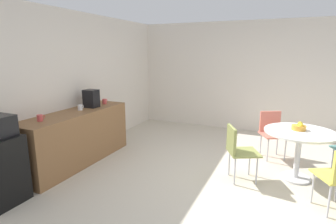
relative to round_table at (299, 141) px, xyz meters
The scene contains 12 objects.
ground_plane 1.16m from the round_table, 124.68° to the left, with size 6.00×6.00×0.00m, color beige.
wall_back 3.92m from the round_table, 98.41° to the left, with size 6.00×0.10×2.60m, color silver.
wall_side_right 2.66m from the round_table, 18.49° to the left, with size 0.10×6.00×2.60m, color silver.
counter_block 3.57m from the round_table, 103.44° to the left, with size 2.15×0.60×0.90m, color brown.
round_table is the anchor object (origin of this frame).
chair_coral 0.92m from the round_table, 27.07° to the left, with size 0.57×0.57×0.83m.
chair_olive 0.92m from the round_table, 116.14° to the left, with size 0.56×0.56×0.83m.
fruit_bowl 0.22m from the round_table, 14.67° to the left, with size 0.20×0.20×0.13m.
mug_white 3.81m from the round_table, 113.49° to the left, with size 0.13×0.08×0.09m.
mug_green 3.47m from the round_table, 90.45° to the left, with size 0.13×0.08×0.09m.
mug_red 3.56m from the round_table, 101.13° to the left, with size 0.13×0.08×0.09m.
coffee_maker 3.52m from the round_table, 96.46° to the left, with size 0.20×0.24×0.32m, color black.
Camera 1 is at (-3.68, -0.57, 1.88)m, focal length 28.81 mm.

